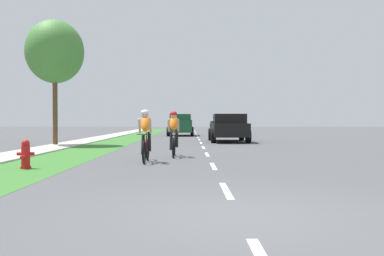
{
  "coord_description": "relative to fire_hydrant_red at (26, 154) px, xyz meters",
  "views": [
    {
      "loc": [
        -0.66,
        -5.52,
        1.26
      ],
      "look_at": [
        -0.49,
        19.69,
        0.81
      ],
      "focal_mm": 39.34,
      "sensor_mm": 36.0,
      "label": 1
    }
  ],
  "objects": [
    {
      "name": "cyclist_trailing",
      "position": [
        3.74,
        3.63,
        0.44
      ],
      "size": [
        0.42,
        1.72,
        1.58
      ],
      "color": "black",
      "rests_on": "ground_plane"
    },
    {
      "name": "ground_plane",
      "position": [
        4.93,
        14.55,
        -0.37
      ],
      "size": [
        120.0,
        120.0,
        0.0
      ],
      "primitive_type": "plane",
      "color": "#4C4C4F"
    },
    {
      "name": "street_tree_near",
      "position": [
        -2.5,
        10.28,
        4.33
      ],
      "size": [
        2.89,
        2.89,
        6.32
      ],
      "color": "brown",
      "rests_on": "ground_plane"
    },
    {
      "name": "sidewalk_concrete",
      "position": [
        -2.0,
        14.55,
        -0.37
      ],
      "size": [
        1.64,
        70.0,
        0.1
      ],
      "primitive_type": "cube",
      "color": "#B2ADA3",
      "rests_on": "ground_plane"
    },
    {
      "name": "fire_hydrant_red",
      "position": [
        0.0,
        0.0,
        0.0
      ],
      "size": [
        0.44,
        0.38,
        0.76
      ],
      "color": "red",
      "rests_on": "ground_plane"
    },
    {
      "name": "lane_markings_center",
      "position": [
        4.93,
        18.55,
        -0.37
      ],
      "size": [
        0.12,
        53.8,
        0.01
      ],
      "color": "white",
      "rests_on": "ground_plane"
    },
    {
      "name": "cyclist_lead",
      "position": [
        2.96,
        1.69,
        0.44
      ],
      "size": [
        0.42,
        1.72,
        1.58
      ],
      "color": "black",
      "rests_on": "ground_plane"
    },
    {
      "name": "suv_dark_green",
      "position": [
        3.55,
        24.06,
        0.58
      ],
      "size": [
        2.15,
        4.7,
        1.79
      ],
      "color": "#194C2D",
      "rests_on": "ground_plane"
    },
    {
      "name": "pickup_black",
      "position": [
        6.6,
        13.92,
        0.46
      ],
      "size": [
        2.22,
        5.1,
        1.64
      ],
      "color": "black",
      "rests_on": "ground_plane"
    },
    {
      "name": "grass_verge",
      "position": [
        -0.0,
        14.55,
        -0.37
      ],
      "size": [
        2.35,
        70.0,
        0.01
      ],
      "primitive_type": "cube",
      "color": "#38722D",
      "rests_on": "ground_plane"
    }
  ]
}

